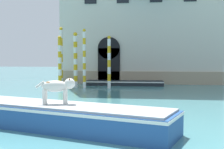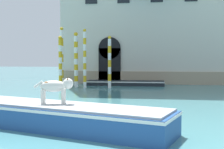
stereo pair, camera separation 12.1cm
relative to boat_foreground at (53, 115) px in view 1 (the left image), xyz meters
name	(u,v)px [view 1 (the left image)]	position (x,y,z in m)	size (l,w,h in m)	color
boat_foreground	(53,115)	(0.00, 0.00, 0.00)	(7.78, 3.91, 0.76)	#234C8C
dog_on_deck	(58,87)	(0.15, 0.00, 0.88)	(1.19, 0.49, 0.80)	silver
boat_moored_near_palazzo	(125,83)	(0.84, 14.48, -0.21)	(5.89, 1.48, 0.35)	black
mooring_pole_0	(109,62)	(-0.08, 12.40, 1.44)	(0.24, 0.24, 3.64)	white
mooring_pole_1	(75,59)	(-2.56, 12.69, 1.59)	(0.29, 0.29, 3.93)	white
mooring_pole_2	(60,61)	(-3.60, 12.29, 1.44)	(0.26, 0.26, 3.65)	white
mooring_pole_3	(61,56)	(-3.85, 13.48, 1.81)	(0.25, 0.25, 4.39)	white
mooring_pole_4	(84,58)	(-1.75, 12.01, 1.67)	(0.22, 0.22, 4.11)	white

